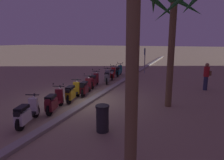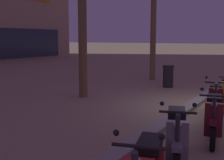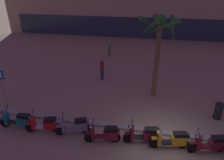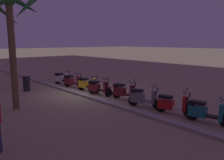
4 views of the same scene
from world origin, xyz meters
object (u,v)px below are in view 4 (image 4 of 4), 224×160
scooter_teal_tail_end (205,112)px  scooter_maroon_mid_rear (72,81)px  scooter_white_last_in_row (62,78)px  palm_tree_near_sign (10,21)px  litter_bin (27,84)px  scooter_maroon_far_back (98,87)px  scooter_red_mid_centre (172,104)px  scooter_maroon_gap_after_mid (124,91)px  scooter_grey_lead_nearest (142,98)px  scooter_yellow_second_in_line (87,84)px

scooter_teal_tail_end → scooter_maroon_mid_rear: size_ratio=1.02×
scooter_white_last_in_row → palm_tree_near_sign: palm_tree_near_sign is taller
scooter_white_last_in_row → litter_bin: (-0.55, 2.86, 0.04)m
scooter_maroon_far_back → scooter_red_mid_centre: bearing=-177.4°
litter_bin → scooter_teal_tail_end: bearing=-163.8°
scooter_maroon_gap_after_mid → scooter_white_last_in_row: scooter_maroon_gap_after_mid is taller
scooter_white_last_in_row → litter_bin: size_ratio=1.78×
scooter_grey_lead_nearest → scooter_red_mid_centre: bearing=-174.6°
palm_tree_near_sign → scooter_white_last_in_row: bearing=-48.7°
scooter_teal_tail_end → scooter_maroon_far_back: size_ratio=1.03×
scooter_teal_tail_end → scooter_maroon_mid_rear: (9.46, 0.24, 0.00)m
scooter_grey_lead_nearest → scooter_yellow_second_in_line: size_ratio=0.94×
scooter_grey_lead_nearest → scooter_yellow_second_in_line: 4.71m
scooter_teal_tail_end → scooter_white_last_in_row: 11.01m
scooter_maroon_mid_rear → palm_tree_near_sign: size_ratio=0.33×
scooter_maroon_far_back → scooter_teal_tail_end: bearing=-177.9°
scooter_yellow_second_in_line → palm_tree_near_sign: (-0.96, 4.76, 3.62)m
scooter_maroon_gap_after_mid → palm_tree_near_sign: (2.15, 5.03, 3.61)m
scooter_maroon_far_back → scooter_yellow_second_in_line: (1.28, -0.08, 0.01)m
scooter_maroon_gap_after_mid → scooter_maroon_far_back: same height
scooter_red_mid_centre → scooter_maroon_mid_rear: same height
scooter_teal_tail_end → scooter_yellow_second_in_line: bearing=1.1°
scooter_maroon_far_back → scooter_yellow_second_in_line: bearing=-3.7°
litter_bin → scooter_white_last_in_row: bearing=-79.1°
palm_tree_near_sign → litter_bin: (3.61, -1.88, -3.59)m
scooter_maroon_far_back → litter_bin: 4.82m
scooter_maroon_mid_rear → scooter_white_last_in_row: bearing=-2.5°
scooter_teal_tail_end → scooter_white_last_in_row: size_ratio=1.08×
scooter_maroon_far_back → litter_bin: (3.92, 2.80, 0.03)m
scooter_teal_tail_end → scooter_maroon_far_back: same height
scooter_teal_tail_end → scooter_yellow_second_in_line: (7.81, 0.15, 0.01)m
scooter_teal_tail_end → scooter_grey_lead_nearest: 3.10m
scooter_white_last_in_row → litter_bin: bearing=100.9°
scooter_teal_tail_end → scooter_maroon_gap_after_mid: same height
scooter_grey_lead_nearest → scooter_white_last_in_row: 7.91m
scooter_maroon_gap_after_mid → scooter_yellow_second_in_line: 3.12m
scooter_red_mid_centre → scooter_grey_lead_nearest: bearing=5.4°
scooter_maroon_far_back → litter_bin: size_ratio=1.87×
palm_tree_near_sign → scooter_yellow_second_in_line: bearing=-78.6°
scooter_red_mid_centre → scooter_yellow_second_in_line: (6.29, 0.15, 0.02)m
scooter_white_last_in_row → scooter_maroon_gap_after_mid: bearing=-177.3°
litter_bin → scooter_maroon_far_back: bearing=-144.5°
scooter_white_last_in_row → scooter_grey_lead_nearest: bearing=-179.8°
scooter_grey_lead_nearest → palm_tree_near_sign: size_ratio=0.32×
scooter_maroon_gap_after_mid → scooter_maroon_mid_rear: size_ratio=0.97×
scooter_maroon_gap_after_mid → scooter_maroon_mid_rear: same height
scooter_white_last_in_row → scooter_teal_tail_end: bearing=-179.1°
scooter_red_mid_centre → litter_bin: scooter_red_mid_centre is taller
scooter_yellow_second_in_line → scooter_maroon_mid_rear: bearing=3.1°
scooter_yellow_second_in_line → scooter_white_last_in_row: same height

